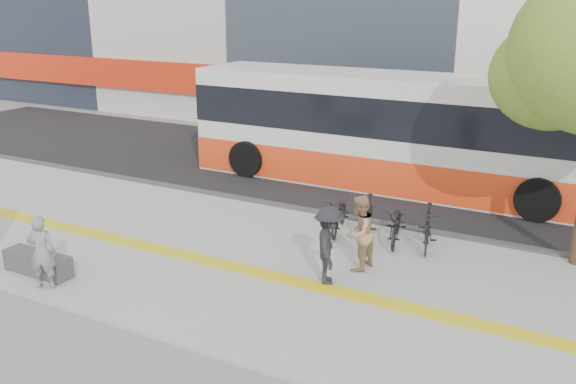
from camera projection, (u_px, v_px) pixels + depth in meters
The scene contains 11 objects.
ground at pixel (175, 281), 12.81m from camera, with size 120.00×120.00×0.00m, color slate.
sidewalk at pixel (216, 254), 14.05m from camera, with size 40.00×7.00×0.08m, color gray.
tactile_strip at pixel (203, 260), 13.62m from camera, with size 40.00×0.45×0.01m, color gold.
street at pixel (347, 174), 20.35m from camera, with size 40.00×8.00×0.06m, color black.
curb at pixel (290, 208), 16.98m from camera, with size 40.00×0.25×0.14m, color #39383B.
bench at pixel (38, 263), 12.89m from camera, with size 1.60×0.45×0.45m, color #39383B.
bus at pixel (393, 134), 18.69m from camera, with size 12.56×2.98×3.34m.
bicycle_row at pixel (381, 221), 14.64m from camera, with size 3.10×1.79×0.99m.
seated_woman at pixel (42, 252), 12.11m from camera, with size 0.55×0.36×1.51m, color black.
pedestrian_tan at pixel (359, 233), 12.93m from camera, with size 0.79×0.62×1.63m, color #A07C55.
pedestrian_dark at pixel (329, 245), 12.31m from camera, with size 1.04×0.60×1.60m, color black.
Camera 1 is at (7.61, -9.14, 5.59)m, focal length 38.77 mm.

